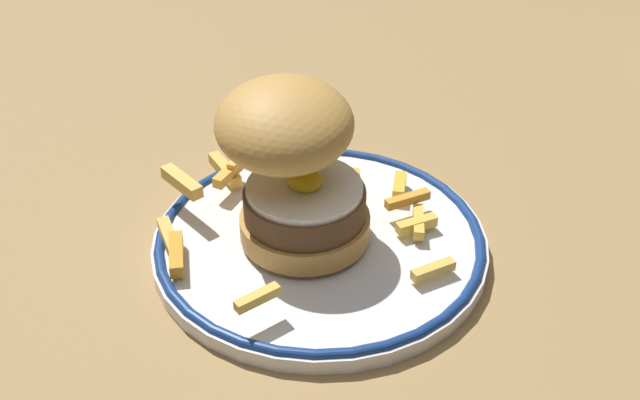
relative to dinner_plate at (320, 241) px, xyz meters
The scene contains 4 objects.
ground_plane 4.99cm from the dinner_plate, 133.92° to the left, with size 146.97×109.91×4.00cm, color #9A7A4A.
dinner_plate is the anchor object (origin of this frame).
burger 6.87cm from the dinner_plate, 153.89° to the left, with size 11.43×12.25×11.86cm.
fries_pile 4.56cm from the dinner_plate, 131.00° to the left, with size 20.98×20.73×2.98cm.
Camera 1 is at (-4.59, -47.47, 36.80)cm, focal length 43.00 mm.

